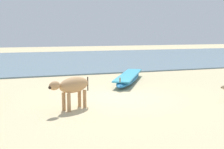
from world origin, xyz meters
TOP-DOWN VIEW (x-y plane):
  - ground at (0.00, 0.00)m, footprint 80.00×80.00m
  - sea_water at (0.00, 16.04)m, footprint 60.00×20.00m
  - fishing_boat_3 at (1.66, 3.09)m, footprint 3.27×4.68m
  - cow_adult_tan at (-2.00, -1.12)m, footprint 1.55×1.12m

SIDE VIEW (x-z plane):
  - ground at x=0.00m, z-range 0.00..0.00m
  - sea_water at x=0.00m, z-range 0.00..0.08m
  - fishing_boat_3 at x=1.66m, z-range -0.08..0.51m
  - cow_adult_tan at x=-2.00m, z-range 0.24..1.32m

